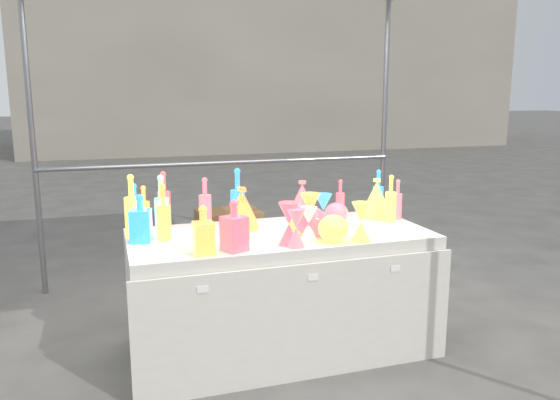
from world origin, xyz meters
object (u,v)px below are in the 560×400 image
object	(u,v)px
cardboard_box_closed	(229,232)
hourglass_0	(289,224)
display_table	(280,292)
lampshade_0	(242,208)
bottle_0	(144,207)
decanter_0	(203,230)
globe_0	(301,224)

from	to	relation	value
cardboard_box_closed	hourglass_0	distance (m)	2.52
display_table	lampshade_0	world-z (taller)	lampshade_0
cardboard_box_closed	hourglass_0	xyz separation A→B (m)	(-0.19, -2.43, 0.65)
bottle_0	hourglass_0	distance (m)	0.96
bottle_0	decanter_0	bearing A→B (deg)	-69.05
globe_0	decanter_0	bearing A→B (deg)	-159.22
display_table	globe_0	bearing A→B (deg)	-28.71
display_table	hourglass_0	distance (m)	0.56
display_table	decanter_0	distance (m)	0.78
bottle_0	cardboard_box_closed	bearing A→B (deg)	62.76
cardboard_box_closed	lampshade_0	xyz separation A→B (m)	(-0.35, -1.99, 0.66)
bottle_0	hourglass_0	bearing A→B (deg)	-40.50
cardboard_box_closed	globe_0	xyz separation A→B (m)	(-0.05, -2.22, 0.59)
display_table	cardboard_box_closed	world-z (taller)	display_table
bottle_0	globe_0	xyz separation A→B (m)	(0.88, -0.42, -0.07)
bottle_0	globe_0	world-z (taller)	bottle_0
display_table	hourglass_0	bearing A→B (deg)	-97.87
globe_0	lampshade_0	bearing A→B (deg)	143.30
globe_0	lampshade_0	size ratio (longest dim) A/B	0.59
decanter_0	display_table	bearing A→B (deg)	29.22
bottle_0	decanter_0	size ratio (longest dim) A/B	1.04
hourglass_0	globe_0	size ratio (longest dim) A/B	1.54
display_table	decanter_0	world-z (taller)	decanter_0
cardboard_box_closed	decanter_0	distance (m)	2.63
cardboard_box_closed	decanter_0	bearing A→B (deg)	-109.42
hourglass_0	decanter_0	bearing A→B (deg)	-176.12
display_table	bottle_0	world-z (taller)	bottle_0
hourglass_0	globe_0	world-z (taller)	hourglass_0
hourglass_0	display_table	bearing A→B (deg)	82.13
cardboard_box_closed	globe_0	size ratio (longest dim) A/B	3.86
decanter_0	hourglass_0	xyz separation A→B (m)	(0.48, 0.03, -0.01)
display_table	decanter_0	xyz separation A→B (m)	(-0.52, -0.30, 0.51)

